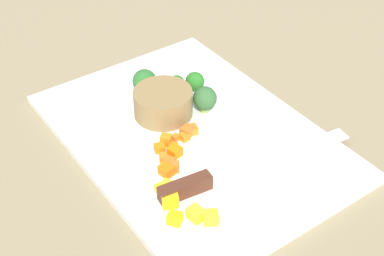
{
  "coord_description": "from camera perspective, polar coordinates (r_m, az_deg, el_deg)",
  "views": [
    {
      "loc": [
        0.55,
        -0.39,
        0.56
      ],
      "look_at": [
        0.0,
        0.0,
        0.02
      ],
      "focal_mm": 52.26,
      "sensor_mm": 36.0,
      "label": 1
    }
  ],
  "objects": [
    {
      "name": "carrot_dice_5",
      "position": [
        0.84,
        -2.72,
        -1.2
      ],
      "size": [
        0.02,
        0.02,
        0.02
      ],
      "primitive_type": "cube",
      "rotation": [
        0.0,
        0.0,
        0.72
      ],
      "color": "orange",
      "rests_on": "cutting_board"
    },
    {
      "name": "carrot_dice_1",
      "position": [
        0.85,
        -1.84,
        -0.89
      ],
      "size": [
        0.01,
        0.01,
        0.01
      ],
      "primitive_type": "cube",
      "rotation": [
        0.0,
        0.0,
        1.82
      ],
      "color": "orange",
      "rests_on": "cutting_board"
    },
    {
      "name": "carrot_dice_4",
      "position": [
        0.82,
        -1.75,
        -2.41
      ],
      "size": [
        0.02,
        0.02,
        0.01
      ],
      "primitive_type": "cube",
      "rotation": [
        0.0,
        0.0,
        1.76
      ],
      "color": "orange",
      "rests_on": "cutting_board"
    },
    {
      "name": "carrot_dice_11",
      "position": [
        0.86,
        -0.66,
        -0.16
      ],
      "size": [
        0.02,
        0.02,
        0.02
      ],
      "primitive_type": "cube",
      "rotation": [
        0.0,
        0.0,
        1.85
      ],
      "color": "orange",
      "rests_on": "cutting_board"
    },
    {
      "name": "carrot_dice_12",
      "position": [
        0.86,
        0.13,
        -0.09
      ],
      "size": [
        0.02,
        0.02,
        0.01
      ],
      "primitive_type": "cube",
      "rotation": [
        0.0,
        0.0,
        1.31
      ],
      "color": "orange",
      "rests_on": "cutting_board"
    },
    {
      "name": "pepper_dice_0",
      "position": [
        0.73,
        -1.77,
        -9.2
      ],
      "size": [
        0.02,
        0.02,
        0.01
      ],
      "primitive_type": "cube",
      "rotation": [
        0.0,
        0.0,
        2.15
      ],
      "color": "yellow",
      "rests_on": "cutting_board"
    },
    {
      "name": "pepper_dice_3",
      "position": [
        0.73,
        1.92,
        -9.12
      ],
      "size": [
        0.02,
        0.03,
        0.02
      ],
      "primitive_type": "cube",
      "rotation": [
        0.0,
        0.0,
        2.62
      ],
      "color": "yellow",
      "rests_on": "cutting_board"
    },
    {
      "name": "prep_bowl",
      "position": [
        0.89,
        -2.97,
        2.56
      ],
      "size": [
        0.09,
        0.09,
        0.04
      ],
      "primitive_type": "cylinder",
      "color": "olive",
      "rests_on": "cutting_board"
    },
    {
      "name": "broccoli_floret_2",
      "position": [
        0.95,
        -1.59,
        4.53
      ],
      "size": [
        0.03,
        0.03,
        0.03
      ],
      "color": "#83B55D",
      "rests_on": "cutting_board"
    },
    {
      "name": "carrot_dice_0",
      "position": [
        0.79,
        -2.63,
        -4.35
      ],
      "size": [
        0.02,
        0.02,
        0.01
      ],
      "primitive_type": "cube",
      "rotation": [
        0.0,
        0.0,
        0.17
      ],
      "color": "orange",
      "rests_on": "cutting_board"
    },
    {
      "name": "carrot_dice_9",
      "position": [
        0.8,
        -2.86,
        -3.94
      ],
      "size": [
        0.01,
        0.01,
        0.01
      ],
      "primitive_type": "cube",
      "rotation": [
        0.0,
        0.0,
        0.81
      ],
      "color": "orange",
      "rests_on": "cutting_board"
    },
    {
      "name": "carrot_dice_10",
      "position": [
        0.84,
        -1.96,
        -1.9
      ],
      "size": [
        0.01,
        0.02,
        0.01
      ],
      "primitive_type": "cube",
      "rotation": [
        0.0,
        0.0,
        1.86
      ],
      "color": "orange",
      "rests_on": "cutting_board"
    },
    {
      "name": "pepper_dice_5",
      "position": [
        0.76,
        -2.44,
        -6.42
      ],
      "size": [
        0.03,
        0.03,
        0.02
      ],
      "primitive_type": "cube",
      "rotation": [
        0.0,
        0.0,
        0.46
      ],
      "color": "yellow",
      "rests_on": "cutting_board"
    },
    {
      "name": "chef_knife",
      "position": [
        0.78,
        2.72,
        -5.0
      ],
      "size": [
        0.06,
        0.32,
        0.02
      ],
      "rotation": [
        0.0,
        0.0,
        1.44
      ],
      "color": "silver",
      "rests_on": "cutting_board"
    },
    {
      "name": "carrot_dice_2",
      "position": [
        0.82,
        -2.95,
        -3.03
      ],
      "size": [
        0.02,
        0.02,
        0.01
      ],
      "primitive_type": "cube",
      "rotation": [
        0.0,
        0.0,
        2.64
      ],
      "color": "orange",
      "rests_on": "cutting_board"
    },
    {
      "name": "pepper_dice_2",
      "position": [
        0.77,
        -3.24,
        -6.18
      ],
      "size": [
        0.01,
        0.01,
        0.01
      ],
      "primitive_type": "cube",
      "rotation": [
        0.0,
        0.0,
        3.06
      ],
      "color": "yellow",
      "rests_on": "cutting_board"
    },
    {
      "name": "ground_plane",
      "position": [
        0.87,
        0.0,
        -1.12
      ],
      "size": [
        4.0,
        4.0,
        0.0
      ],
      "primitive_type": "plane",
      "color": "#8D7D5B"
    },
    {
      "name": "broccoli_floret_1",
      "position": [
        0.95,
        0.29,
        4.76
      ],
      "size": [
        0.03,
        0.03,
        0.03
      ],
      "color": "#8FB45D",
      "rests_on": "cutting_board"
    },
    {
      "name": "broccoli_floret_3",
      "position": [
        0.95,
        -5.01,
        4.7
      ],
      "size": [
        0.04,
        0.04,
        0.04
      ],
      "color": "#92AB5F",
      "rests_on": "cutting_board"
    },
    {
      "name": "pepper_dice_4",
      "position": [
        0.73,
        0.42,
        -8.78
      ],
      "size": [
        0.02,
        0.02,
        0.02
      ],
      "primitive_type": "cube",
      "rotation": [
        0.0,
        0.0,
        0.14
      ],
      "color": "yellow",
      "rests_on": "cutting_board"
    },
    {
      "name": "carrot_dice_8",
      "position": [
        0.8,
        -1.78,
        -3.99
      ],
      "size": [
        0.02,
        0.02,
        0.01
      ],
      "primitive_type": "cube",
      "rotation": [
        0.0,
        0.0,
        0.94
      ],
      "color": "orange",
      "rests_on": "cutting_board"
    },
    {
      "name": "carrot_dice_3",
      "position": [
        0.83,
        -3.33,
        -2.05
      ],
      "size": [
        0.02,
        0.02,
        0.01
      ],
      "primitive_type": "cube",
      "rotation": [
        0.0,
        0.0,
        2.8
      ],
      "color": "orange",
      "rests_on": "cutting_board"
    },
    {
      "name": "carrot_dice_6",
      "position": [
        0.85,
        -0.76,
        -0.89
      ],
      "size": [
        0.01,
        0.01,
        0.01
      ],
      "primitive_type": "cube",
      "rotation": [
        0.0,
        0.0,
        0.1
      ],
      "color": "orange",
      "rests_on": "cutting_board"
    },
    {
      "name": "cutting_board",
      "position": [
        0.87,
        0.0,
        -0.82
      ],
      "size": [
        0.48,
        0.34,
        0.01
      ],
      "primitive_type": "cube",
      "color": "white",
      "rests_on": "ground_plane"
    },
    {
      "name": "broccoli_floret_0",
      "position": [
        0.9,
        1.32,
        3.01
      ],
      "size": [
        0.04,
        0.04,
        0.05
      ],
      "color": "#8EB55A",
      "rests_on": "cutting_board"
    },
    {
      "name": "carrot_dice_7",
      "position": [
        0.81,
        -2.38,
        -3.46
      ],
      "size": [
        0.02,
        0.02,
        0.01
      ],
      "primitive_type": "cube",
      "rotation": [
        0.0,
        0.0,
        0.42
      ],
      "color": "orange",
      "rests_on": "cutting_board"
    },
    {
      "name": "pepper_dice_1",
      "position": [
        0.75,
        -2.29,
        -7.29
      ],
      "size": [
        0.03,
        0.03,
        0.02
      ],
      "primitive_type": "cube",
      "rotation": [
        0.0,
        0.0,
        1.18
      ],
      "color": "yellow",
      "rests_on": "cutting_board"
    }
  ]
}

